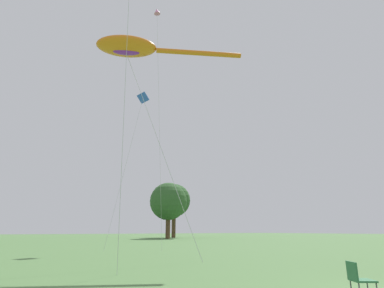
# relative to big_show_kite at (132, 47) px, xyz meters

# --- Properties ---
(big_show_kite) EXTENTS (9.23, 5.80, 13.86)m
(big_show_kite) POSITION_rel_big_show_kite_xyz_m (0.00, 0.00, 0.00)
(big_show_kite) COLOR orange
(big_show_kite) RESTS_ON ground
(folding_chair) EXTENTS (0.67, 0.67, 0.86)m
(folding_chair) POSITION_rel_big_show_kite_xyz_m (0.79, -12.99, -12.84)
(folding_chair) COLOR #4C4C51
(folding_chair) RESTS_ON ground
(small_kite_diamond_red) EXTENTS (0.88, 3.14, 24.43)m
(small_kite_diamond_red) POSITION_rel_big_show_kite_xyz_m (5.76, 7.97, 10.46)
(small_kite_diamond_red) COLOR pink
(small_kite_diamond_red) RESTS_ON ground
(small_kite_triangle_green) EXTENTS (3.96, 1.91, 14.83)m
(small_kite_triangle_green) POSITION_rel_big_show_kite_xyz_m (4.94, 9.00, 0.31)
(small_kite_triangle_green) COLOR blue
(small_kite_triangle_green) RESTS_ON ground
(tree_oak_left) EXTENTS (7.63, 7.63, 12.25)m
(tree_oak_left) POSITION_rel_big_show_kite_xyz_m (31.11, 46.23, -4.99)
(tree_oak_left) COLOR #513823
(tree_oak_left) RESTS_ON ground
(tree_pine_center) EXTENTS (7.60, 7.60, 11.17)m
(tree_pine_center) POSITION_rel_big_show_kite_xyz_m (25.39, 38.91, -6.03)
(tree_pine_center) COLOR #513823
(tree_pine_center) RESTS_ON ground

